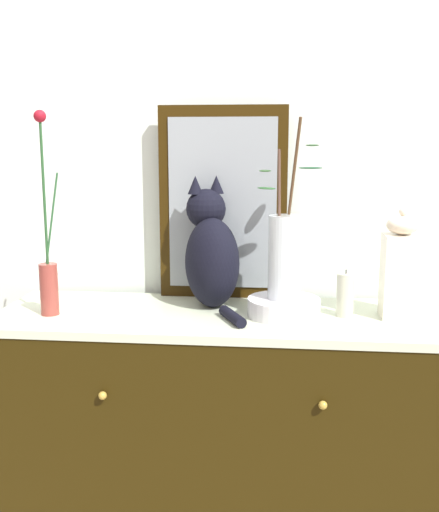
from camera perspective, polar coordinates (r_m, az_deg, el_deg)
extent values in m
cube|color=white|center=(2.08, 0.88, 9.86)|extent=(4.40, 0.08, 2.60)
cube|color=black|center=(2.00, 0.00, -17.15)|extent=(1.35, 0.45, 0.79)
cube|color=beige|center=(1.85, 0.00, -5.88)|extent=(1.38, 0.46, 0.02)
sphere|color=#B79338|center=(1.74, -11.11, -12.96)|extent=(0.02, 0.02, 0.02)
sphere|color=#B79338|center=(1.68, 9.85, -13.87)|extent=(0.02, 0.02, 0.02)
cube|color=black|center=(1.99, 0.32, 5.05)|extent=(0.42, 0.03, 0.64)
cube|color=gray|center=(1.98, 0.28, 5.00)|extent=(0.36, 0.01, 0.56)
ellipsoid|color=black|center=(1.89, -0.71, -0.65)|extent=(0.24, 0.27, 0.29)
sphere|color=black|center=(1.92, -1.30, 4.53)|extent=(0.13, 0.13, 0.13)
cone|color=black|center=(1.90, -2.33, 6.80)|extent=(0.05, 0.05, 0.06)
cone|color=black|center=(1.92, -0.31, 6.86)|extent=(0.05, 0.05, 0.06)
cylinder|color=black|center=(1.75, 1.24, -5.80)|extent=(0.09, 0.14, 0.03)
cylinder|color=brown|center=(1.89, -15.97, -3.07)|extent=(0.06, 0.06, 0.16)
cylinder|color=#254F28|center=(1.84, -16.42, 5.64)|extent=(0.01, 0.01, 0.42)
sphere|color=maroon|center=(1.84, -16.80, 12.68)|extent=(0.04, 0.04, 0.04)
cylinder|color=#295730|center=(1.84, -15.73, 3.46)|extent=(0.05, 0.01, 0.27)
cylinder|color=white|center=(1.82, 6.15, -4.89)|extent=(0.22, 0.22, 0.05)
cylinder|color=silver|center=(1.79, 6.25, -0.14)|extent=(0.10, 0.10, 0.25)
cylinder|color=#4E3629|center=(1.76, 5.73, 5.37)|extent=(0.01, 0.04, 0.29)
ellipsoid|color=#29572A|center=(1.74, 4.51, 6.47)|extent=(0.07, 0.08, 0.01)
ellipsoid|color=#294B25|center=(1.76, 4.39, 8.12)|extent=(0.04, 0.07, 0.01)
cylinder|color=#4F3621|center=(1.77, 7.00, 6.89)|extent=(0.04, 0.10, 0.38)
ellipsoid|color=#1E4C2E|center=(1.77, 8.69, 8.32)|extent=(0.08, 0.05, 0.01)
ellipsoid|color=#2F552E|center=(1.79, 8.87, 10.41)|extent=(0.05, 0.08, 0.01)
cube|color=#EFE0CB|center=(1.85, 16.83, -1.87)|extent=(0.10, 0.10, 0.25)
ellipsoid|color=#F4E0BE|center=(1.83, 17.08, 2.83)|extent=(0.09, 0.09, 0.06)
sphere|color=#F8E6C7|center=(1.82, 17.15, 4.06)|extent=(0.02, 0.02, 0.02)
cylinder|color=beige|center=(1.84, 11.92, -3.67)|extent=(0.05, 0.05, 0.13)
cylinder|color=black|center=(1.82, 12.00, -1.48)|extent=(0.00, 0.00, 0.01)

